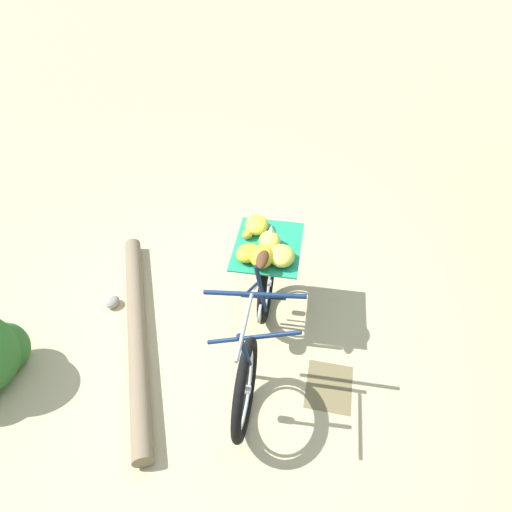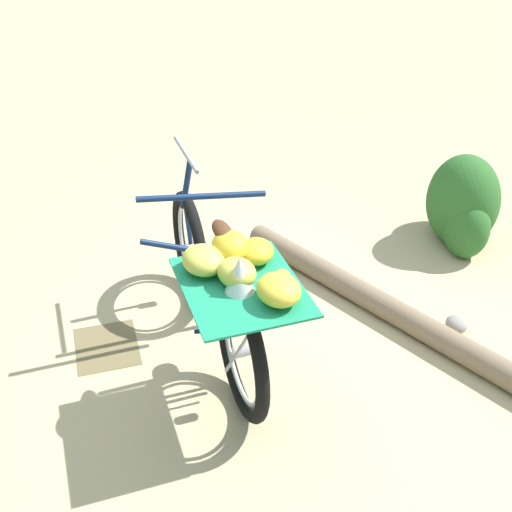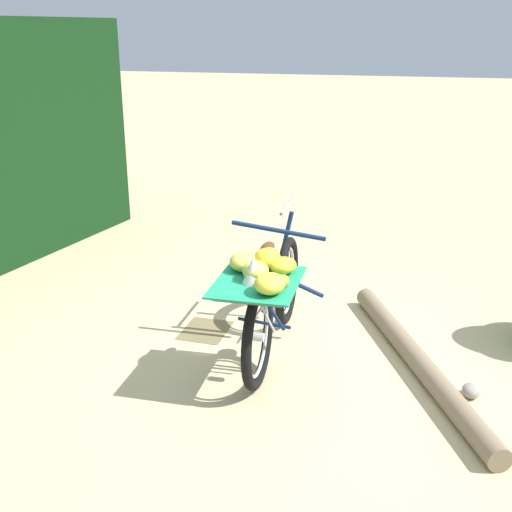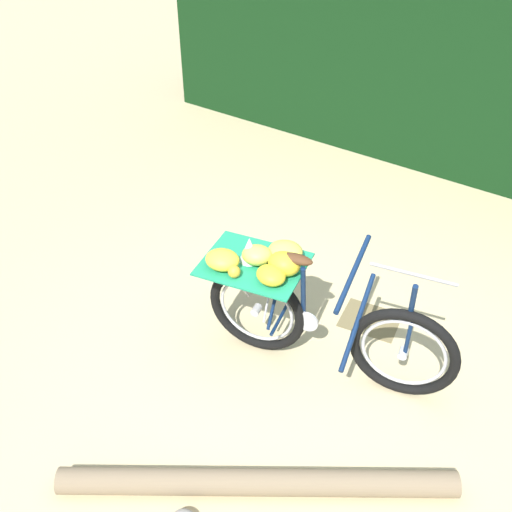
% 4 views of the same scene
% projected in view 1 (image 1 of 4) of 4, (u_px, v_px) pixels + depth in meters
% --- Properties ---
extents(ground_plane, '(60.00, 60.00, 0.00)m').
position_uv_depth(ground_plane, '(240.00, 340.00, 3.80)').
color(ground_plane, '#C6B284').
extents(bicycle, '(1.79, 0.71, 1.03)m').
position_uv_depth(bicycle, '(260.00, 303.00, 3.43)').
color(bicycle, black).
rests_on(bicycle, ground_plane).
extents(fallen_log, '(2.18, 1.13, 0.16)m').
position_uv_depth(fallen_log, '(137.00, 329.00, 3.79)').
color(fallen_log, '#7F6B51').
rests_on(fallen_log, ground_plane).
extents(path_stone, '(0.15, 0.12, 0.09)m').
position_uv_depth(path_stone, '(113.00, 302.00, 4.07)').
color(path_stone, gray).
rests_on(path_stone, ground_plane).
extents(leaf_litter_patch, '(0.44, 0.36, 0.01)m').
position_uv_depth(leaf_litter_patch, '(329.00, 386.00, 3.46)').
color(leaf_litter_patch, olive).
rests_on(leaf_litter_patch, ground_plane).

